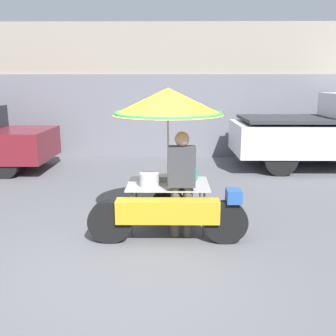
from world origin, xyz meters
The scene contains 5 objects.
ground_plane centered at (0.00, 0.00, 0.00)m, with size 36.00×36.00×0.00m, color #56565B.
shopfront_building centered at (0.00, 7.80, 1.91)m, with size 28.00×2.06×3.83m.
vendor_motorcycle_cart centered at (0.46, 1.13, 1.56)m, with size 2.22×1.61×2.11m.
vendor_person centered at (0.65, 0.86, 0.85)m, with size 0.38×0.22×1.53m.
pickup_truck centered at (4.70, 5.32, 0.93)m, with size 4.92×1.96×1.91m.
Camera 1 is at (0.51, -4.24, 2.21)m, focal length 40.00 mm.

